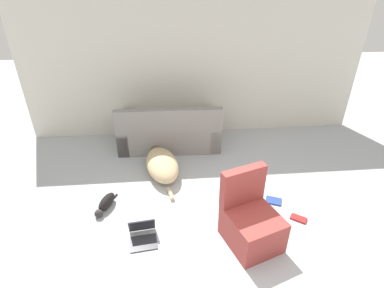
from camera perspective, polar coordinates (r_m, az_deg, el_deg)
ground_plane at (r=3.60m, az=6.61°, el=-24.17°), size 20.00×20.00×0.00m
wall_back at (r=5.86m, az=0.63°, el=13.73°), size 6.47×0.06×2.54m
couch at (r=5.65m, az=-4.29°, el=2.27°), size 1.88×0.91×0.89m
dog at (r=4.97m, az=-5.79°, el=-3.72°), size 0.69×1.41×0.34m
cat at (r=4.45m, az=-16.12°, el=-10.81°), size 0.29×0.53×0.18m
laptop_open at (r=3.94m, az=-9.40°, el=-16.34°), size 0.37×0.39×0.25m
book_red at (r=4.41m, az=19.63°, el=-13.22°), size 0.24×0.22×0.02m
book_blue at (r=4.59m, az=15.26°, el=-10.40°), size 0.26×0.23×0.02m
side_chair at (r=3.79m, az=11.06°, el=-14.24°), size 0.76×0.80×0.93m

